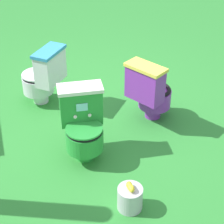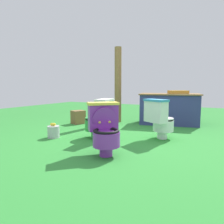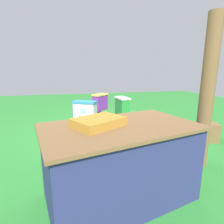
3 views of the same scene
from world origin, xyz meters
The scene contains 8 objects.
ground centered at (0.00, 0.00, 0.00)m, with size 14.00×14.00×0.00m, color #2D8433.
toilet_white centered at (0.39, 0.39, 0.37)m, with size 0.59×0.62×0.73m.
toilet_green centered at (-0.61, -0.05, 0.37)m, with size 0.53×0.45×0.73m.
toilet_purple centered at (-0.06, -0.81, 0.37)m, with size 0.63×0.63×0.73m.
vendor_table centered at (0.17, 2.08, 0.39)m, with size 1.61×1.16×0.85m.
wooden_post centered at (-1.11, 1.70, 0.98)m, with size 0.18×0.18×1.96m, color brown.
small_crate centered at (-1.89, 1.00, 0.17)m, with size 0.30×0.27×0.34m, color brown.
lemon_bucket centered at (-1.39, -0.43, 0.12)m, with size 0.22×0.22×0.28m.
Camera 2 is at (1.37, -3.30, 0.95)m, focal length 33.70 mm.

